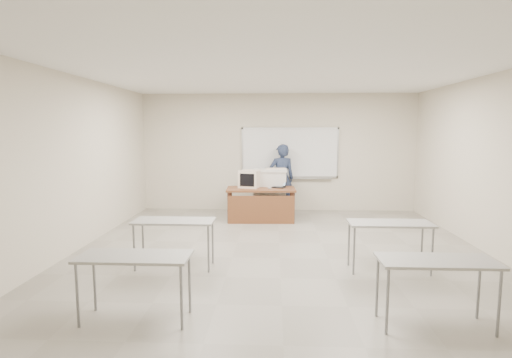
{
  "coord_description": "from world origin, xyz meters",
  "views": [
    {
      "loc": [
        -0.1,
        -6.3,
        2.06
      ],
      "look_at": [
        -0.49,
        2.2,
        1.03
      ],
      "focal_mm": 28.0,
      "sensor_mm": 36.0,
      "label": 1
    }
  ],
  "objects_px": {
    "mouse": "(270,188)",
    "crt_monitor": "(250,179)",
    "instructor_desk": "(261,197)",
    "keyboard": "(276,169)",
    "presenter": "(282,178)",
    "whiteboard": "(290,153)",
    "podium": "(270,193)",
    "laptop": "(278,185)"
  },
  "relations": [
    {
      "from": "whiteboard",
      "to": "laptop",
      "type": "xyz_separation_m",
      "value": [
        -0.3,
        -1.06,
        -0.68
      ]
    },
    {
      "from": "mouse",
      "to": "podium",
      "type": "bearing_deg",
      "value": 91.96
    },
    {
      "from": "podium",
      "to": "presenter",
      "type": "relative_size",
      "value": 0.66
    },
    {
      "from": "crt_monitor",
      "to": "keyboard",
      "type": "relative_size",
      "value": 0.99
    },
    {
      "from": "mouse",
      "to": "presenter",
      "type": "distance_m",
      "value": 1.1
    },
    {
      "from": "mouse",
      "to": "presenter",
      "type": "height_order",
      "value": "presenter"
    },
    {
      "from": "podium",
      "to": "laptop",
      "type": "xyz_separation_m",
      "value": [
        0.2,
        -0.29,
        0.23
      ]
    },
    {
      "from": "whiteboard",
      "to": "crt_monitor",
      "type": "height_order",
      "value": "whiteboard"
    },
    {
      "from": "instructor_desk",
      "to": "mouse",
      "type": "relative_size",
      "value": 17.98
    },
    {
      "from": "crt_monitor",
      "to": "mouse",
      "type": "relative_size",
      "value": 5.67
    },
    {
      "from": "podium",
      "to": "crt_monitor",
      "type": "xyz_separation_m",
      "value": [
        -0.45,
        -0.32,
        0.38
      ]
    },
    {
      "from": "whiteboard",
      "to": "mouse",
      "type": "bearing_deg",
      "value": -110.96
    },
    {
      "from": "keyboard",
      "to": "presenter",
      "type": "relative_size",
      "value": 0.29
    },
    {
      "from": "crt_monitor",
      "to": "presenter",
      "type": "height_order",
      "value": "presenter"
    },
    {
      "from": "podium",
      "to": "keyboard",
      "type": "xyz_separation_m",
      "value": [
        0.14,
        0.08,
        0.58
      ]
    },
    {
      "from": "whiteboard",
      "to": "instructor_desk",
      "type": "height_order",
      "value": "whiteboard"
    },
    {
      "from": "mouse",
      "to": "crt_monitor",
      "type": "bearing_deg",
      "value": 156.45
    },
    {
      "from": "podium",
      "to": "crt_monitor",
      "type": "relative_size",
      "value": 2.31
    },
    {
      "from": "presenter",
      "to": "instructor_desk",
      "type": "bearing_deg",
      "value": 55.93
    },
    {
      "from": "whiteboard",
      "to": "presenter",
      "type": "relative_size",
      "value": 1.44
    },
    {
      "from": "mouse",
      "to": "presenter",
      "type": "xyz_separation_m",
      "value": [
        0.29,
        1.05,
        0.1
      ]
    },
    {
      "from": "keyboard",
      "to": "laptop",
      "type": "bearing_deg",
      "value": -84.01
    },
    {
      "from": "presenter",
      "to": "mouse",
      "type": "bearing_deg",
      "value": 65.01
    },
    {
      "from": "whiteboard",
      "to": "presenter",
      "type": "xyz_separation_m",
      "value": [
        -0.21,
        -0.25,
        -0.62
      ]
    },
    {
      "from": "crt_monitor",
      "to": "laptop",
      "type": "bearing_deg",
      "value": 16.51
    },
    {
      "from": "presenter",
      "to": "podium",
      "type": "bearing_deg",
      "value": 51.04
    },
    {
      "from": "instructor_desk",
      "to": "keyboard",
      "type": "xyz_separation_m",
      "value": [
        0.34,
        0.64,
        0.59
      ]
    },
    {
      "from": "laptop",
      "to": "podium",
      "type": "bearing_deg",
      "value": 144.41
    },
    {
      "from": "crt_monitor",
      "to": "laptop",
      "type": "height_order",
      "value": "crt_monitor"
    },
    {
      "from": "mouse",
      "to": "presenter",
      "type": "relative_size",
      "value": 0.05
    },
    {
      "from": "instructor_desk",
      "to": "podium",
      "type": "relative_size",
      "value": 1.37
    },
    {
      "from": "laptop",
      "to": "presenter",
      "type": "bearing_deg",
      "value": 103.87
    },
    {
      "from": "crt_monitor",
      "to": "presenter",
      "type": "relative_size",
      "value": 0.28
    },
    {
      "from": "crt_monitor",
      "to": "mouse",
      "type": "distance_m",
      "value": 0.53
    },
    {
      "from": "podium",
      "to": "crt_monitor",
      "type": "height_order",
      "value": "crt_monitor"
    },
    {
      "from": "laptop",
      "to": "keyboard",
      "type": "height_order",
      "value": "keyboard"
    },
    {
      "from": "laptop",
      "to": "mouse",
      "type": "xyz_separation_m",
      "value": [
        -0.2,
        -0.24,
        -0.04
      ]
    },
    {
      "from": "laptop",
      "to": "presenter",
      "type": "distance_m",
      "value": 0.82
    },
    {
      "from": "keyboard",
      "to": "podium",
      "type": "bearing_deg",
      "value": -153.34
    },
    {
      "from": "whiteboard",
      "to": "presenter",
      "type": "bearing_deg",
      "value": -129.68
    },
    {
      "from": "laptop",
      "to": "mouse",
      "type": "height_order",
      "value": "laptop"
    },
    {
      "from": "mouse",
      "to": "instructor_desk",
      "type": "bearing_deg",
      "value": -171.55
    }
  ]
}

